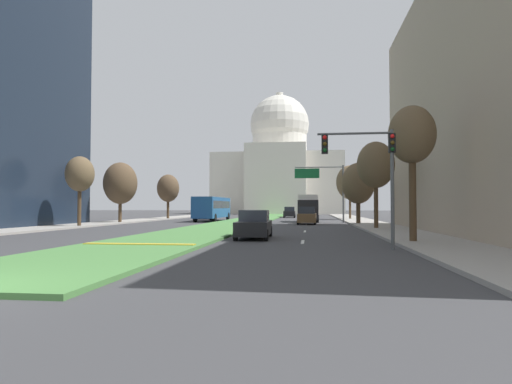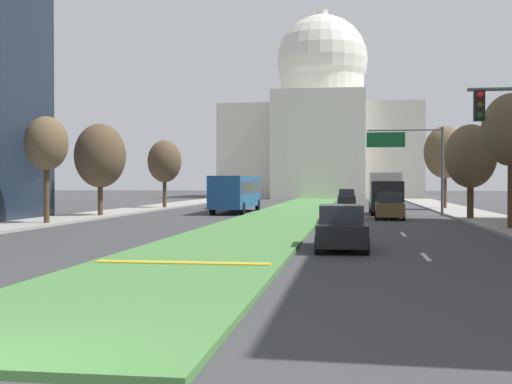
{
  "view_description": "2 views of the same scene",
  "coord_description": "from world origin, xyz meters",
  "px_view_note": "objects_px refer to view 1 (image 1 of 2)",
  "views": [
    {
      "loc": [
        7.67,
        -8.11,
        1.87
      ],
      "look_at": [
        0.61,
        48.97,
        3.72
      ],
      "focal_mm": 30.73,
      "sensor_mm": 36.0,
      "label": 1
    },
    {
      "loc": [
        4.82,
        -7.71,
        2.49
      ],
      "look_at": [
        -2.36,
        42.28,
        1.73
      ],
      "focal_mm": 46.57,
      "sensor_mm": 36.0,
      "label": 2
    }
  ],
  "objects_px": {
    "overhead_guide_sign": "(325,182)",
    "street_tree_right_far": "(358,184)",
    "traffic_light_near_right": "(372,162)",
    "sedan_far_horizon": "(289,213)",
    "street_tree_left_mid": "(80,175)",
    "capitol_building": "(279,169)",
    "street_tree_right_distant": "(350,182)",
    "box_truck_delivery": "(308,208)",
    "street_tree_left_far": "(120,183)",
    "sedan_lead_stopped": "(254,225)",
    "city_bus": "(212,207)",
    "street_tree_left_distant": "(168,188)",
    "street_tree_right_near": "(412,137)",
    "street_tree_right_mid": "(376,165)",
    "sedan_distant": "(207,213)",
    "sedan_midblock": "(307,216)"
  },
  "relations": [
    {
      "from": "overhead_guide_sign",
      "to": "street_tree_right_far",
      "type": "relative_size",
      "value": 1.04
    },
    {
      "from": "street_tree_right_mid",
      "to": "sedan_midblock",
      "type": "distance_m",
      "value": 12.34
    },
    {
      "from": "street_tree_right_far",
      "to": "sedan_far_horizon",
      "type": "bearing_deg",
      "value": 107.05
    },
    {
      "from": "traffic_light_near_right",
      "to": "sedan_far_horizon",
      "type": "bearing_deg",
      "value": 96.6
    },
    {
      "from": "traffic_light_near_right",
      "to": "overhead_guide_sign",
      "type": "bearing_deg",
      "value": 91.93
    },
    {
      "from": "traffic_light_near_right",
      "to": "city_bus",
      "type": "relative_size",
      "value": 0.47
    },
    {
      "from": "sedan_far_horizon",
      "to": "box_truck_delivery",
      "type": "relative_size",
      "value": 0.66
    },
    {
      "from": "street_tree_right_near",
      "to": "street_tree_right_mid",
      "type": "bearing_deg",
      "value": 89.38
    },
    {
      "from": "street_tree_right_far",
      "to": "street_tree_left_distant",
      "type": "xyz_separation_m",
      "value": [
        -24.75,
        14.87,
        0.24
      ]
    },
    {
      "from": "street_tree_right_far",
      "to": "capitol_building",
      "type": "bearing_deg",
      "value": 100.82
    },
    {
      "from": "capitol_building",
      "to": "traffic_light_near_right",
      "type": "distance_m",
      "value": 91.75
    },
    {
      "from": "traffic_light_near_right",
      "to": "sedan_lead_stopped",
      "type": "relative_size",
      "value": 1.11
    },
    {
      "from": "capitol_building",
      "to": "box_truck_delivery",
      "type": "xyz_separation_m",
      "value": [
        7.44,
        -58.13,
        -9.53
      ]
    },
    {
      "from": "traffic_light_near_right",
      "to": "city_bus",
      "type": "height_order",
      "value": "traffic_light_near_right"
    },
    {
      "from": "sedan_lead_stopped",
      "to": "city_bus",
      "type": "relative_size",
      "value": 0.43
    },
    {
      "from": "street_tree_right_distant",
      "to": "sedan_far_horizon",
      "type": "distance_m",
      "value": 13.87
    },
    {
      "from": "capitol_building",
      "to": "street_tree_left_far",
      "type": "relative_size",
      "value": 4.69
    },
    {
      "from": "sedan_far_horizon",
      "to": "box_truck_delivery",
      "type": "height_order",
      "value": "box_truck_delivery"
    },
    {
      "from": "street_tree_left_far",
      "to": "street_tree_left_mid",
      "type": "bearing_deg",
      "value": -88.38
    },
    {
      "from": "sedan_distant",
      "to": "city_bus",
      "type": "relative_size",
      "value": 0.38
    },
    {
      "from": "street_tree_left_mid",
      "to": "sedan_far_horizon",
      "type": "distance_m",
      "value": 39.25
    },
    {
      "from": "street_tree_left_distant",
      "to": "sedan_lead_stopped",
      "type": "xyz_separation_m",
      "value": [
        16.71,
        -34.65,
        -3.6
      ]
    },
    {
      "from": "street_tree_right_near",
      "to": "street_tree_left_distant",
      "type": "relative_size",
      "value": 1.08
    },
    {
      "from": "street_tree_right_near",
      "to": "sedan_distant",
      "type": "xyz_separation_m",
      "value": [
        -19.9,
        39.94,
        -4.5
      ]
    },
    {
      "from": "street_tree_left_far",
      "to": "sedan_far_horizon",
      "type": "xyz_separation_m",
      "value": [
        17.05,
        26.41,
        -3.51
      ]
    },
    {
      "from": "sedan_lead_stopped",
      "to": "sedan_midblock",
      "type": "relative_size",
      "value": 1.0
    },
    {
      "from": "street_tree_left_distant",
      "to": "sedan_lead_stopped",
      "type": "distance_m",
      "value": 38.64
    },
    {
      "from": "street_tree_left_mid",
      "to": "sedan_lead_stopped",
      "type": "bearing_deg",
      "value": -33.25
    },
    {
      "from": "traffic_light_near_right",
      "to": "street_tree_right_mid",
      "type": "bearing_deg",
      "value": 81.18
    },
    {
      "from": "street_tree_right_distant",
      "to": "street_tree_right_near",
      "type": "bearing_deg",
      "value": -90.65
    },
    {
      "from": "capitol_building",
      "to": "sedan_distant",
      "type": "height_order",
      "value": "capitol_building"
    },
    {
      "from": "street_tree_right_distant",
      "to": "street_tree_right_mid",
      "type": "bearing_deg",
      "value": -90.67
    },
    {
      "from": "street_tree_right_near",
      "to": "street_tree_left_mid",
      "type": "bearing_deg",
      "value": 151.25
    },
    {
      "from": "street_tree_right_near",
      "to": "street_tree_right_distant",
      "type": "relative_size",
      "value": 0.91
    },
    {
      "from": "sedan_lead_stopped",
      "to": "sedan_distant",
      "type": "xyz_separation_m",
      "value": [
        -11.63,
        37.22,
        0.05
      ]
    },
    {
      "from": "street_tree_right_near",
      "to": "box_truck_delivery",
      "type": "xyz_separation_m",
      "value": [
        -5.28,
        29.72,
        -3.65
      ]
    },
    {
      "from": "overhead_guide_sign",
      "to": "sedan_lead_stopped",
      "type": "xyz_separation_m",
      "value": [
        -4.88,
        -24.98,
        -3.87
      ]
    },
    {
      "from": "sedan_midblock",
      "to": "sedan_far_horizon",
      "type": "relative_size",
      "value": 1.1
    },
    {
      "from": "sedan_far_horizon",
      "to": "street_tree_left_mid",
      "type": "bearing_deg",
      "value": -115.48
    },
    {
      "from": "box_truck_delivery",
      "to": "street_tree_right_mid",
      "type": "bearing_deg",
      "value": -71.94
    },
    {
      "from": "street_tree_left_mid",
      "to": "sedan_far_horizon",
      "type": "bearing_deg",
      "value": 64.52
    },
    {
      "from": "capitol_building",
      "to": "traffic_light_near_right",
      "type": "xyz_separation_m",
      "value": [
        10.36,
        -90.86,
        -7.41
      ]
    },
    {
      "from": "sedan_far_horizon",
      "to": "box_truck_delivery",
      "type": "xyz_separation_m",
      "value": [
        3.11,
        -19.36,
        0.86
      ]
    },
    {
      "from": "sedan_lead_stopped",
      "to": "city_bus",
      "type": "distance_m",
      "value": 29.78
    },
    {
      "from": "street_tree_left_far",
      "to": "street_tree_right_far",
      "type": "relative_size",
      "value": 1.06
    },
    {
      "from": "street_tree_right_distant",
      "to": "sedan_lead_stopped",
      "type": "xyz_separation_m",
      "value": [
        -8.72,
        -36.58,
        -4.38
      ]
    },
    {
      "from": "street_tree_left_distant",
      "to": "street_tree_left_mid",
      "type": "bearing_deg",
      "value": -90.49
    },
    {
      "from": "street_tree_right_near",
      "to": "street_tree_left_distant",
      "type": "xyz_separation_m",
      "value": [
        -24.98,
        37.38,
        -0.95
      ]
    },
    {
      "from": "capitol_building",
      "to": "street_tree_left_mid",
      "type": "bearing_deg",
      "value": -99.56
    },
    {
      "from": "street_tree_right_far",
      "to": "city_bus",
      "type": "relative_size",
      "value": 0.57
    }
  ]
}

